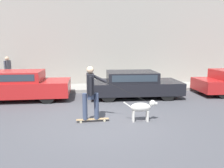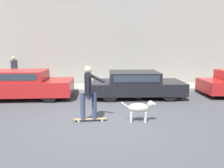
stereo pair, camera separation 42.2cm
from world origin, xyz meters
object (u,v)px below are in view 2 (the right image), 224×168
at_px(dog, 140,108).
at_px(pedestrian_with_bag, 14,69).
at_px(parked_car_0, 20,84).
at_px(parked_car_1, 136,84).
at_px(skateboarder, 89,91).

height_order(dog, pedestrian_with_bag, pedestrian_with_bag).
relative_size(parked_car_0, parked_car_1, 1.09).
relative_size(parked_car_0, dog, 4.28).
bearing_deg(skateboarder, parked_car_0, 132.70).
height_order(parked_car_0, dog, parked_car_0).
distance_m(parked_car_0, skateboarder, 4.47).
distance_m(parked_car_1, pedestrian_with_bag, 6.74).
xyz_separation_m(skateboarder, pedestrian_with_bag, (-4.30, 5.54, 0.08)).
bearing_deg(pedestrian_with_bag, dog, 148.19).
bearing_deg(skateboarder, parked_car_1, 54.86).
xyz_separation_m(parked_car_0, dog, (4.73, -3.23, -0.20)).
bearing_deg(dog, skateboarder, -179.99).
height_order(parked_car_0, pedestrian_with_bag, pedestrian_with_bag).
relative_size(parked_car_1, dog, 3.91).
height_order(parked_car_0, parked_car_1, parked_car_0).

